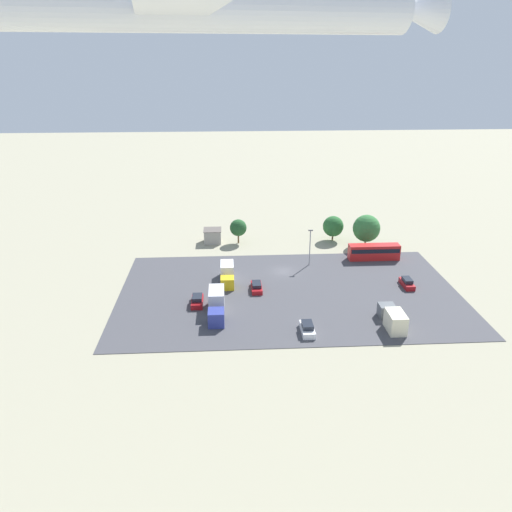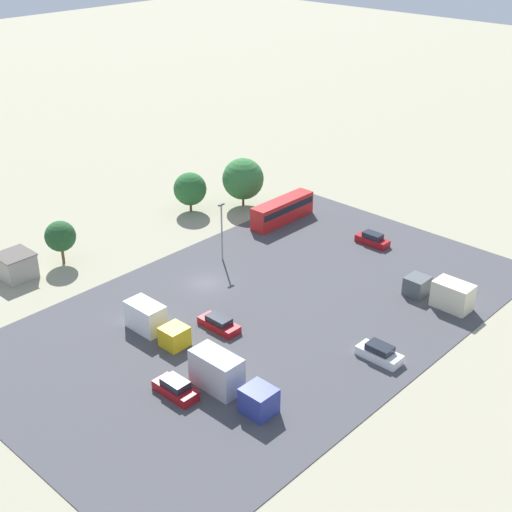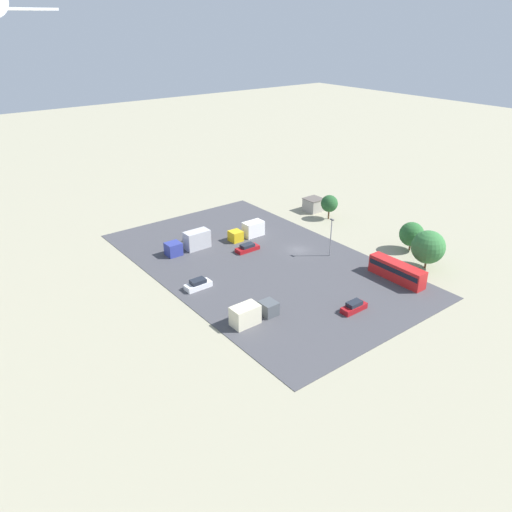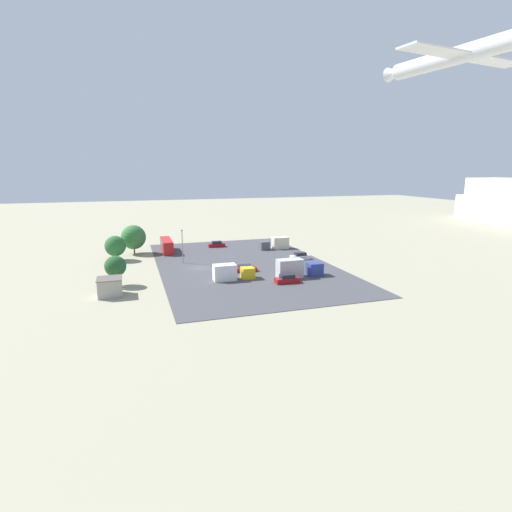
{
  "view_description": "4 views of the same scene",
  "coord_description": "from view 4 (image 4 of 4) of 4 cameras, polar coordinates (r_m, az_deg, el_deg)",
  "views": [
    {
      "loc": [
        10.71,
        90.19,
        39.68
      ],
      "look_at": [
        7.21,
        30.33,
        15.63
      ],
      "focal_mm": 35.0,
      "sensor_mm": 36.0,
      "label": 1
    },
    {
      "loc": [
        49.59,
        54.53,
        41.12
      ],
      "look_at": [
        1.38,
        9.37,
        7.44
      ],
      "focal_mm": 50.0,
      "sensor_mm": 36.0,
      "label": 2
    },
    {
      "loc": [
        -65.38,
        60.99,
        41.37
      ],
      "look_at": [
        -2.9,
        12.76,
        3.57
      ],
      "focal_mm": 35.0,
      "sensor_mm": 36.0,
      "label": 3
    },
    {
      "loc": [
        82.59,
        -14.05,
        20.7
      ],
      "look_at": [
        3.43,
        11.37,
        2.62
      ],
      "focal_mm": 28.0,
      "sensor_mm": 36.0,
      "label": 4
    }
  ],
  "objects": [
    {
      "name": "shed_building",
      "position": [
        70.96,
        -20.13,
        -4.16
      ],
      "size": [
        4.03,
        4.04,
        3.08
      ],
      "color": "#9E998E",
      "rests_on": "ground"
    },
    {
      "name": "parked_car_2",
      "position": [
        74.41,
        4.44,
        -3.32
      ],
      "size": [
        1.97,
        4.51,
        1.61
      ],
      "rotation": [
        0.0,
        0.0,
        3.14
      ],
      "color": "maroon",
      "rests_on": "ground"
    },
    {
      "name": "bus",
      "position": [
        104.28,
        -12.65,
        1.53
      ],
      "size": [
        10.57,
        2.45,
        3.21
      ],
      "rotation": [
        0.0,
        0.0,
        1.57
      ],
      "color": "red",
      "rests_on": "ground"
    },
    {
      "name": "parked_truck_2",
      "position": [
        105.82,
        2.82,
        1.79
      ],
      "size": [
        2.57,
        7.77,
        3.07
      ],
      "rotation": [
        0.0,
        0.0,
        3.14
      ],
      "color": "#4C5156",
      "rests_on": "ground"
    },
    {
      "name": "tree_apron_far",
      "position": [
        76.09,
        -19.45,
        -1.39
      ],
      "size": [
        3.82,
        3.82,
        5.58
      ],
      "color": "brown",
      "rests_on": "ground"
    },
    {
      "name": "horizon_office_block",
      "position": [
        191.95,
        31.65,
        5.76
      ],
      "size": [
        33.73,
        15.21,
        9.92
      ],
      "color": "silver",
      "rests_on": "ground"
    },
    {
      "name": "parked_truck_0",
      "position": [
        78.47,
        5.86,
        -1.79
      ],
      "size": [
        2.57,
        9.22,
        3.58
      ],
      "color": "navy",
      "rests_on": "ground"
    },
    {
      "name": "parking_lot_surface",
      "position": [
        88.37,
        -1.76,
        -1.26
      ],
      "size": [
        60.93,
        36.81,
        0.08
      ],
      "color": "#424247",
      "rests_on": "ground"
    },
    {
      "name": "parked_truck_1",
      "position": [
        76.16,
        -3.56,
        -2.37
      ],
      "size": [
        2.46,
        7.87,
        3.06
      ],
      "color": "gold",
      "rests_on": "ground"
    },
    {
      "name": "parked_car_1",
      "position": [
        93.95,
        6.33,
        -0.06
      ],
      "size": [
        1.93,
        4.58,
        1.64
      ],
      "rotation": [
        0.0,
        0.0,
        3.14
      ],
      "color": "silver",
      "rests_on": "ground"
    },
    {
      "name": "tree_apron_mid",
      "position": [
        103.83,
        -17.1,
        2.59
      ],
      "size": [
        6.04,
        6.04,
        7.24
      ],
      "color": "brown",
      "rests_on": "ground"
    },
    {
      "name": "airplane",
      "position": [
        97.54,
        27.16,
        24.21
      ],
      "size": [
        38.48,
        32.22,
        8.85
      ],
      "rotation": [
        0.0,
        0.0,
        1.72
      ],
      "color": "silver"
    },
    {
      "name": "light_pole_lot_centre",
      "position": [
        90.42,
        -10.48,
        1.59
      ],
      "size": [
        0.9,
        0.28,
        7.53
      ],
      "color": "gray",
      "rests_on": "ground"
    },
    {
      "name": "parked_car_3",
      "position": [
        108.87,
        -5.66,
        1.65
      ],
      "size": [
        1.7,
        4.51,
        1.6
      ],
      "rotation": [
        0.0,
        0.0,
        3.14
      ],
      "color": "maroon",
      "rests_on": "ground"
    },
    {
      "name": "ground_plane",
      "position": [
        86.3,
        -7.91,
        -1.73
      ],
      "size": [
        400.0,
        400.0,
        0.0
      ],
      "primitive_type": "plane",
      "color": "gray"
    },
    {
      "name": "tree_near_shed",
      "position": [
        97.53,
        -19.46,
        1.36
      ],
      "size": [
        4.74,
        4.74,
        5.79
      ],
      "color": "brown",
      "rests_on": "ground"
    },
    {
      "name": "parked_car_0",
      "position": [
        82.4,
        -1.62,
        -1.8
      ],
      "size": [
        1.9,
        4.79,
        1.41
      ],
      "rotation": [
        0.0,
        0.0,
        3.14
      ],
      "color": "maroon",
      "rests_on": "ground"
    }
  ]
}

